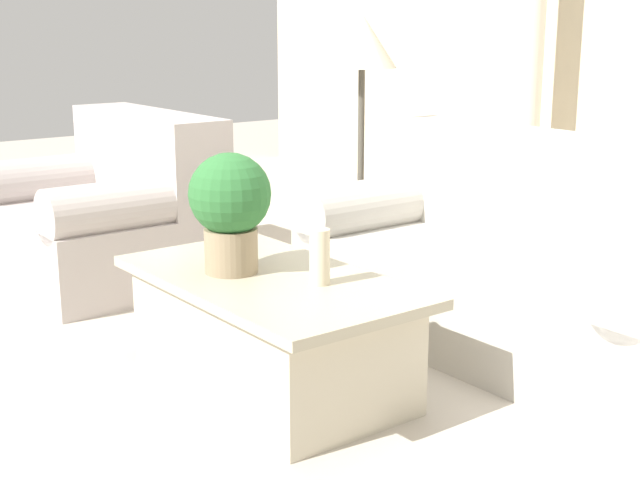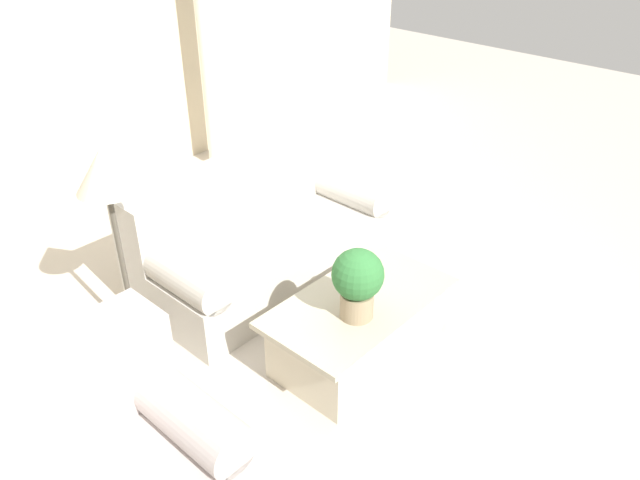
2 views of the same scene
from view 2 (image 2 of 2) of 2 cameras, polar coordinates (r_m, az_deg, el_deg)
The scene contains 9 objects.
ground_plane at distance 4.57m, azimuth -1.00°, elevation -7.98°, with size 16.00×16.00×0.00m, color #BCB2A3.
wall_back at distance 6.25m, azimuth -23.49°, elevation 17.02°, with size 10.00×0.06×3.20m.
sofa_long at distance 4.97m, azimuth -5.65°, elevation 0.59°, with size 2.01×0.99×0.92m.
loveseat at distance 3.42m, azimuth -20.98°, elevation -19.15°, with size 1.29×0.99×0.92m.
coffee_table at distance 4.20m, azimuth 3.54°, elevation -7.97°, with size 1.28×0.71×0.46m.
potted_plant at distance 3.77m, azimuth 3.46°, elevation -3.69°, with size 0.32×0.32×0.47m.
pillar_candle at distance 4.17m, azimuth 4.54°, elevation -2.59°, with size 0.08×0.08×0.21m.
floor_lamp at distance 3.99m, azimuth -18.96°, elevation 5.03°, with size 0.37×0.37×1.46m.
column_right at distance 6.71m, azimuth -9.99°, elevation 16.08°, with size 0.31×0.31×2.29m.
Camera 2 is at (-2.55, -2.44, 2.90)m, focal length 35.00 mm.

